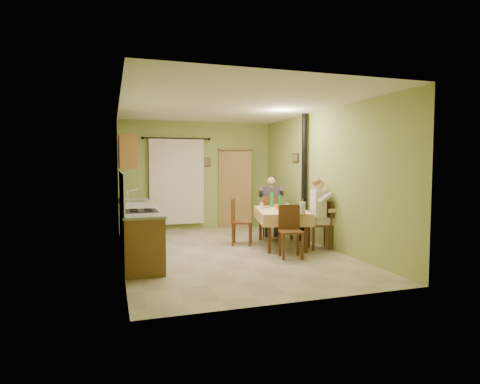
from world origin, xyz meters
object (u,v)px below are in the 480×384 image
object	(u,v)px
chair_near	(291,242)
stove_flue	(304,195)
man_right	(320,205)
chair_left	(241,231)
man_far	(271,199)
dining_table	(281,228)
chair_right	(320,234)
chair_far	(271,224)

from	to	relation	value
chair_near	stove_flue	size ratio (longest dim) A/B	0.34
man_right	stove_flue	world-z (taller)	stove_flue
chair_left	stove_flue	distance (m)	1.64
chair_near	man_far	bearing A→B (deg)	-90.11
dining_table	chair_right	world-z (taller)	chair_right
stove_flue	chair_right	bearing A→B (deg)	-95.18
dining_table	chair_near	xyz separation A→B (m)	(-0.27, -1.03, -0.09)
chair_far	chair_left	world-z (taller)	chair_left
dining_table	stove_flue	bearing A→B (deg)	43.53
man_right	man_far	bearing A→B (deg)	26.54
dining_table	chair_near	world-z (taller)	chair_near
chair_far	man_far	world-z (taller)	man_far
dining_table	man_right	size ratio (longest dim) A/B	1.30
chair_far	man_far	distance (m)	0.59
chair_near	chair_right	world-z (taller)	chair_right
chair_right	chair_left	world-z (taller)	chair_left
chair_far	chair_right	size ratio (longest dim) A/B	1.00
dining_table	chair_right	xyz separation A→B (m)	(0.64, -0.47, -0.09)
chair_near	chair_far	bearing A→B (deg)	-90.06
man_far	stove_flue	xyz separation A→B (m)	(0.50, -0.69, 0.15)
man_far	stove_flue	size ratio (longest dim) A/B	0.50
chair_near	man_far	size ratio (longest dim) A/B	0.69
stove_flue	chair_left	bearing A→B (deg)	-178.90
man_far	man_right	distance (m)	1.63
man_right	chair_near	bearing A→B (deg)	133.92
chair_left	chair_right	bearing A→B (deg)	81.62
dining_table	chair_left	world-z (taller)	chair_left
chair_left	stove_flue	bearing A→B (deg)	114.47
dining_table	chair_left	size ratio (longest dim) A/B	1.84
chair_near	man_right	xyz separation A→B (m)	(0.89, 0.56, 0.59)
chair_far	chair_right	xyz separation A→B (m)	(0.43, -1.56, -0.00)
chair_near	dining_table	bearing A→B (deg)	-91.90
chair_near	man_right	bearing A→B (deg)	-135.38
chair_near	chair_left	distance (m)	1.49
chair_far	chair_left	size ratio (longest dim) A/B	0.99
chair_far	man_right	xyz separation A→B (m)	(0.41, -1.56, 0.59)
chair_right	chair_left	distance (m)	1.63
chair_right	man_right	xyz separation A→B (m)	(-0.01, 0.00, 0.59)
chair_right	stove_flue	size ratio (longest dim) A/B	0.34
chair_near	chair_left	bearing A→B (deg)	-58.39
chair_near	chair_left	size ratio (longest dim) A/B	0.98
chair_near	man_right	size ratio (longest dim) A/B	0.69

